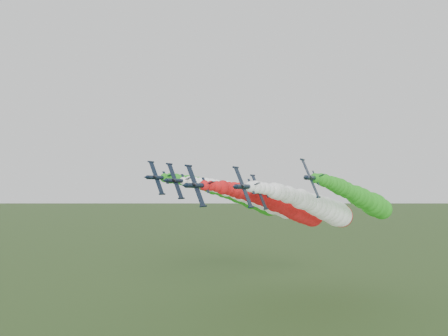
% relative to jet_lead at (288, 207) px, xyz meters
% --- Properties ---
extents(jet_lead, '(13.45, 71.55, 17.66)m').
position_rel_jet_lead_xyz_m(jet_lead, '(0.00, 0.00, 0.00)').
color(jet_lead, black).
rests_on(jet_lead, ground).
extents(jet_inner_left, '(13.24, 71.34, 17.44)m').
position_rel_jet_lead_xyz_m(jet_inner_left, '(-12.51, 9.81, 1.49)').
color(jet_inner_left, black).
rests_on(jet_inner_left, ground).
extents(jet_inner_right, '(13.37, 71.47, 17.58)m').
position_rel_jet_lead_xyz_m(jet_inner_right, '(8.11, 6.28, -0.30)').
color(jet_inner_right, black).
rests_on(jet_inner_right, ground).
extents(jet_outer_left, '(13.53, 71.63, 17.74)m').
position_rel_jet_lead_xyz_m(jet_outer_left, '(-20.27, 14.17, 2.17)').
color(jet_outer_left, black).
rests_on(jet_outer_left, ground).
extents(jet_outer_right, '(13.25, 71.35, 17.45)m').
position_rel_jet_lead_xyz_m(jet_outer_right, '(19.45, 16.19, 1.83)').
color(jet_outer_right, black).
rests_on(jet_outer_right, ground).
extents(jet_trail, '(13.90, 72.00, 18.10)m').
position_rel_jet_lead_xyz_m(jet_trail, '(4.67, 23.66, -1.53)').
color(jet_trail, black).
rests_on(jet_trail, ground).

